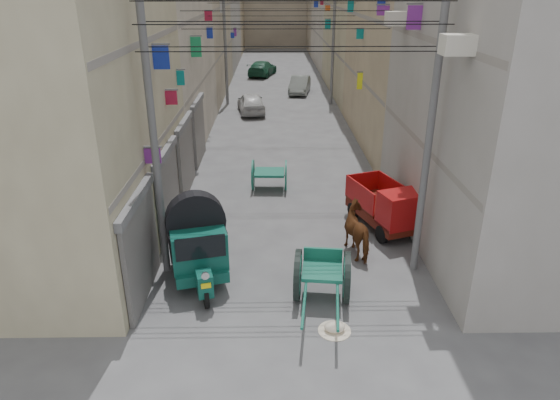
{
  "coord_description": "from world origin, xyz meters",
  "views": [
    {
      "loc": [
        -0.52,
        -6.57,
        7.63
      ],
      "look_at": [
        -0.31,
        6.5,
        1.98
      ],
      "focal_mm": 32.0,
      "sensor_mm": 36.0,
      "label": 1
    }
  ],
  "objects_px": {
    "second_cart": "(269,174)",
    "horse": "(360,231)",
    "tonga_cart": "(322,275)",
    "distant_car_white": "(251,103)",
    "feed_sack": "(335,327)",
    "auto_rickshaw": "(197,241)",
    "distant_car_green": "(262,68)",
    "mini_truck": "(388,210)",
    "distant_car_grey": "(300,85)"
  },
  "relations": [
    {
      "from": "second_cart",
      "to": "horse",
      "type": "distance_m",
      "value": 5.96
    },
    {
      "from": "tonga_cart",
      "to": "distant_car_green",
      "type": "xyz_separation_m",
      "value": [
        -2.13,
        35.28,
        -0.05
      ]
    },
    {
      "from": "mini_truck",
      "to": "distant_car_white",
      "type": "height_order",
      "value": "mini_truck"
    },
    {
      "from": "second_cart",
      "to": "distant_car_green",
      "type": "bearing_deg",
      "value": 93.58
    },
    {
      "from": "auto_rickshaw",
      "to": "feed_sack",
      "type": "height_order",
      "value": "auto_rickshaw"
    },
    {
      "from": "auto_rickshaw",
      "to": "distant_car_white",
      "type": "bearing_deg",
      "value": 73.48
    },
    {
      "from": "distant_car_white",
      "to": "distant_car_grey",
      "type": "bearing_deg",
      "value": -127.19
    },
    {
      "from": "distant_car_white",
      "to": "feed_sack",
      "type": "bearing_deg",
      "value": 88.83
    },
    {
      "from": "tonga_cart",
      "to": "horse",
      "type": "height_order",
      "value": "horse"
    },
    {
      "from": "feed_sack",
      "to": "tonga_cart",
      "type": "bearing_deg",
      "value": 98.15
    },
    {
      "from": "horse",
      "to": "second_cart",
      "type": "bearing_deg",
      "value": -78.22
    },
    {
      "from": "auto_rickshaw",
      "to": "distant_car_green",
      "type": "xyz_separation_m",
      "value": [
        1.22,
        34.22,
        -0.51
      ]
    },
    {
      "from": "tonga_cart",
      "to": "distant_car_grey",
      "type": "relative_size",
      "value": 0.82
    },
    {
      "from": "auto_rickshaw",
      "to": "tonga_cart",
      "type": "height_order",
      "value": "auto_rickshaw"
    },
    {
      "from": "horse",
      "to": "distant_car_green",
      "type": "xyz_separation_m",
      "value": [
        -3.53,
        32.84,
        -0.09
      ]
    },
    {
      "from": "mini_truck",
      "to": "feed_sack",
      "type": "height_order",
      "value": "mini_truck"
    },
    {
      "from": "horse",
      "to": "distant_car_white",
      "type": "relative_size",
      "value": 0.46
    },
    {
      "from": "mini_truck",
      "to": "horse",
      "type": "height_order",
      "value": "mini_truck"
    },
    {
      "from": "second_cart",
      "to": "distant_car_grey",
      "type": "distance_m",
      "value": 19.6
    },
    {
      "from": "mini_truck",
      "to": "feed_sack",
      "type": "distance_m",
      "value": 5.77
    },
    {
      "from": "tonga_cart",
      "to": "feed_sack",
      "type": "bearing_deg",
      "value": -75.2
    },
    {
      "from": "feed_sack",
      "to": "distant_car_green",
      "type": "height_order",
      "value": "distant_car_green"
    },
    {
      "from": "second_cart",
      "to": "mini_truck",
      "type": "bearing_deg",
      "value": -42.18
    },
    {
      "from": "auto_rickshaw",
      "to": "distant_car_green",
      "type": "relative_size",
      "value": 0.64
    },
    {
      "from": "distant_car_white",
      "to": "distant_car_green",
      "type": "distance_m",
      "value": 14.41
    },
    {
      "from": "distant_car_grey",
      "to": "distant_car_green",
      "type": "bearing_deg",
      "value": 119.6
    },
    {
      "from": "tonga_cart",
      "to": "distant_car_white",
      "type": "relative_size",
      "value": 0.8
    },
    {
      "from": "distant_car_white",
      "to": "distant_car_grey",
      "type": "xyz_separation_m",
      "value": [
        3.47,
        6.3,
        -0.03
      ]
    },
    {
      "from": "mini_truck",
      "to": "horse",
      "type": "relative_size",
      "value": 1.81
    },
    {
      "from": "mini_truck",
      "to": "distant_car_white",
      "type": "distance_m",
      "value": 17.78
    },
    {
      "from": "auto_rickshaw",
      "to": "distant_car_white",
      "type": "distance_m",
      "value": 19.83
    },
    {
      "from": "feed_sack",
      "to": "distant_car_grey",
      "type": "relative_size",
      "value": 0.13
    },
    {
      "from": "feed_sack",
      "to": "distant_car_green",
      "type": "xyz_separation_m",
      "value": [
        -2.32,
        36.64,
        0.54
      ]
    },
    {
      "from": "auto_rickshaw",
      "to": "distant_car_grey",
      "type": "xyz_separation_m",
      "value": [
        4.21,
        26.12,
        -0.54
      ]
    },
    {
      "from": "tonga_cart",
      "to": "horse",
      "type": "bearing_deg",
      "value": 66.87
    },
    {
      "from": "second_cart",
      "to": "horse",
      "type": "height_order",
      "value": "horse"
    },
    {
      "from": "feed_sack",
      "to": "distant_car_grey",
      "type": "height_order",
      "value": "distant_car_grey"
    },
    {
      "from": "second_cart",
      "to": "horse",
      "type": "relative_size",
      "value": 0.81
    },
    {
      "from": "tonga_cart",
      "to": "mini_truck",
      "type": "height_order",
      "value": "mini_truck"
    },
    {
      "from": "tonga_cart",
      "to": "distant_car_grey",
      "type": "distance_m",
      "value": 27.19
    },
    {
      "from": "distant_car_green",
      "to": "mini_truck",
      "type": "bearing_deg",
      "value": 112.53
    },
    {
      "from": "feed_sack",
      "to": "horse",
      "type": "height_order",
      "value": "horse"
    },
    {
      "from": "distant_car_green",
      "to": "auto_rickshaw",
      "type": "bearing_deg",
      "value": 102.0
    },
    {
      "from": "horse",
      "to": "distant_car_white",
      "type": "xyz_separation_m",
      "value": [
        -4.01,
        18.43,
        -0.09
      ]
    },
    {
      "from": "feed_sack",
      "to": "horse",
      "type": "bearing_deg",
      "value": 72.4
    },
    {
      "from": "mini_truck",
      "to": "distant_car_green",
      "type": "height_order",
      "value": "mini_truck"
    },
    {
      "from": "horse",
      "to": "distant_car_green",
      "type": "relative_size",
      "value": 0.39
    },
    {
      "from": "tonga_cart",
      "to": "second_cart",
      "type": "bearing_deg",
      "value": 106.87
    },
    {
      "from": "mini_truck",
      "to": "distant_car_green",
      "type": "xyz_separation_m",
      "value": [
        -4.69,
        31.41,
        -0.14
      ]
    },
    {
      "from": "second_cart",
      "to": "distant_car_green",
      "type": "distance_m",
      "value": 27.58
    }
  ]
}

